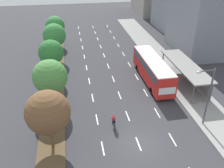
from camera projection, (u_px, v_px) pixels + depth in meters
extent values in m
plane|color=#38383D|center=(138.00, 144.00, 23.55)|extent=(140.00, 140.00, 0.00)
cube|color=brown|center=(56.00, 65.00, 39.42)|extent=(2.60, 52.00, 0.12)
cube|color=gray|center=(159.00, 57.00, 42.10)|extent=(4.50, 52.00, 0.15)
cube|color=white|center=(103.00, 148.00, 23.00)|extent=(0.14, 1.90, 0.01)
cube|color=white|center=(97.00, 119.00, 26.89)|extent=(0.14, 1.90, 0.01)
cube|color=white|center=(93.00, 98.00, 30.79)|extent=(0.14, 1.90, 0.01)
cube|color=white|center=(89.00, 81.00, 34.68)|extent=(0.14, 1.90, 0.01)
cube|color=white|center=(87.00, 68.00, 38.57)|extent=(0.14, 1.90, 0.01)
cube|color=white|center=(84.00, 57.00, 42.47)|extent=(0.14, 1.90, 0.01)
cube|color=white|center=(82.00, 47.00, 46.36)|extent=(0.14, 1.90, 0.01)
cube|color=white|center=(81.00, 40.00, 50.26)|extent=(0.14, 1.90, 0.01)
cube|color=white|center=(80.00, 33.00, 54.15)|extent=(0.14, 1.90, 0.01)
cube|color=white|center=(78.00, 28.00, 58.04)|extent=(0.14, 1.90, 0.01)
cube|color=white|center=(138.00, 144.00, 23.54)|extent=(0.14, 1.90, 0.01)
cube|color=white|center=(128.00, 116.00, 27.43)|extent=(0.14, 1.90, 0.01)
cube|color=white|center=(120.00, 95.00, 31.32)|extent=(0.14, 1.90, 0.01)
cube|color=white|center=(113.00, 79.00, 35.22)|extent=(0.14, 1.90, 0.01)
cube|color=white|center=(108.00, 66.00, 39.11)|extent=(0.14, 1.90, 0.01)
cube|color=white|center=(104.00, 55.00, 43.00)|extent=(0.14, 1.90, 0.01)
cube|color=white|center=(101.00, 46.00, 46.90)|extent=(0.14, 1.90, 0.01)
cube|color=white|center=(98.00, 39.00, 50.79)|extent=(0.14, 1.90, 0.01)
cube|color=white|center=(95.00, 32.00, 54.69)|extent=(0.14, 1.90, 0.01)
cube|color=white|center=(93.00, 27.00, 58.58)|extent=(0.14, 1.90, 0.01)
cube|color=white|center=(172.00, 139.00, 24.07)|extent=(0.14, 1.90, 0.01)
cube|color=white|center=(157.00, 113.00, 27.97)|extent=(0.14, 1.90, 0.01)
cube|color=white|center=(146.00, 93.00, 31.86)|extent=(0.14, 1.90, 0.01)
cube|color=white|center=(137.00, 77.00, 35.75)|extent=(0.14, 1.90, 0.01)
cube|color=white|center=(129.00, 64.00, 39.65)|extent=(0.14, 1.90, 0.01)
cube|color=white|center=(123.00, 54.00, 43.54)|extent=(0.14, 1.90, 0.01)
cube|color=white|center=(118.00, 45.00, 47.43)|extent=(0.14, 1.90, 0.01)
cube|color=white|center=(114.00, 38.00, 51.33)|extent=(0.14, 1.90, 0.01)
cube|color=white|center=(110.00, 32.00, 55.22)|extent=(0.14, 1.90, 0.01)
cube|color=white|center=(107.00, 26.00, 59.12)|extent=(0.14, 1.90, 0.01)
cube|color=gray|center=(183.00, 83.00, 33.76)|extent=(2.60, 10.55, 0.10)
cylinder|color=#56565B|center=(193.00, 94.00, 28.61)|extent=(0.16, 0.16, 2.60)
cylinder|color=#56565B|center=(163.00, 60.00, 37.24)|extent=(0.16, 0.16, 2.60)
cylinder|color=#56565B|center=(211.00, 92.00, 28.97)|extent=(0.16, 0.16, 2.60)
cylinder|color=#56565B|center=(177.00, 59.00, 37.60)|extent=(0.16, 0.16, 2.60)
cube|color=gray|center=(193.00, 74.00, 33.29)|extent=(0.10, 10.02, 2.34)
cube|color=gray|center=(186.00, 65.00, 32.43)|extent=(2.90, 10.95, 0.16)
cube|color=red|center=(152.00, 69.00, 33.74)|extent=(2.50, 11.20, 2.80)
cube|color=#2D3D4C|center=(153.00, 64.00, 33.33)|extent=(2.54, 10.30, 0.90)
cube|color=silver|center=(153.00, 60.00, 33.03)|extent=(2.45, 10.98, 0.12)
cube|color=#2D3D4C|center=(141.00, 52.00, 38.40)|extent=(2.25, 0.06, 1.54)
cube|color=white|center=(167.00, 91.00, 29.02)|extent=(2.12, 0.04, 0.90)
cylinder|color=black|center=(138.00, 68.00, 37.22)|extent=(0.30, 1.00, 1.00)
cylinder|color=black|center=(151.00, 67.00, 37.55)|extent=(0.30, 1.00, 1.00)
cylinder|color=black|center=(152.00, 91.00, 31.26)|extent=(0.30, 1.00, 1.00)
cylinder|color=black|center=(168.00, 90.00, 31.59)|extent=(0.30, 1.00, 1.00)
torus|color=black|center=(113.00, 121.00, 26.05)|extent=(0.06, 0.72, 0.72)
torus|color=black|center=(115.00, 128.00, 25.11)|extent=(0.06, 0.72, 0.72)
cylinder|color=#234C99|center=(114.00, 122.00, 25.44)|extent=(0.05, 0.94, 0.05)
cylinder|color=#234C99|center=(114.00, 124.00, 25.44)|extent=(0.05, 0.57, 0.42)
cylinder|color=#234C99|center=(114.00, 123.00, 25.26)|extent=(0.04, 0.04, 0.40)
cube|color=black|center=(114.00, 122.00, 25.16)|extent=(0.12, 0.24, 0.06)
cylinder|color=black|center=(113.00, 117.00, 25.74)|extent=(0.46, 0.04, 0.04)
cube|color=red|center=(114.00, 118.00, 25.15)|extent=(0.30, 0.36, 0.59)
cube|color=#A82323|center=(114.00, 119.00, 25.01)|extent=(0.26, 0.26, 0.42)
sphere|color=#9E7051|center=(114.00, 114.00, 25.05)|extent=(0.20, 0.20, 0.20)
cylinder|color=#23232D|center=(113.00, 121.00, 25.31)|extent=(0.12, 0.42, 0.25)
cylinder|color=#23232D|center=(113.00, 122.00, 25.58)|extent=(0.10, 0.17, 0.41)
cylinder|color=#23232D|center=(115.00, 121.00, 25.34)|extent=(0.12, 0.42, 0.25)
cylinder|color=#23232D|center=(115.00, 122.00, 25.62)|extent=(0.10, 0.17, 0.41)
cylinder|color=red|center=(112.00, 117.00, 25.29)|extent=(0.09, 0.47, 0.28)
cylinder|color=red|center=(115.00, 116.00, 25.34)|extent=(0.09, 0.47, 0.28)
cylinder|color=brown|center=(52.00, 136.00, 22.58)|extent=(0.28, 0.28, 2.38)
sphere|color=brown|center=(48.00, 112.00, 21.26)|extent=(4.03, 4.03, 4.03)
cylinder|color=brown|center=(53.00, 96.00, 28.67)|extent=(0.28, 0.28, 2.31)
sphere|color=#4C8E42|center=(50.00, 77.00, 27.37)|extent=(3.96, 3.96, 3.96)
cylinder|color=brown|center=(53.00, 70.00, 34.65)|extent=(0.28, 0.28, 2.65)
sphere|color=#2D7533|center=(51.00, 52.00, 33.36)|extent=(3.49, 3.49, 3.49)
cylinder|color=brown|center=(56.00, 51.00, 40.76)|extent=(0.28, 0.28, 2.72)
sphere|color=#38843D|center=(54.00, 35.00, 39.41)|extent=(3.75, 3.75, 3.75)
cylinder|color=brown|center=(57.00, 39.00, 46.93)|extent=(0.28, 0.28, 2.37)
sphere|color=#38843D|center=(55.00, 26.00, 45.69)|extent=(3.58, 3.58, 3.58)
cylinder|color=#4C4C51|center=(209.00, 98.00, 24.47)|extent=(0.18, 0.18, 6.50)
cylinder|color=#4C4C51|center=(207.00, 71.00, 22.83)|extent=(1.60, 0.12, 0.12)
cube|color=silver|center=(199.00, 72.00, 22.74)|extent=(0.44, 0.24, 0.16)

